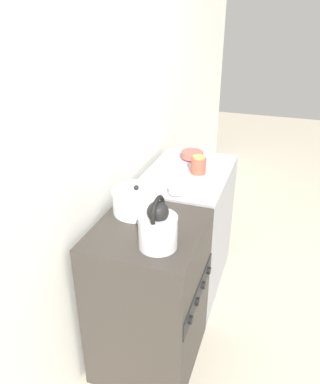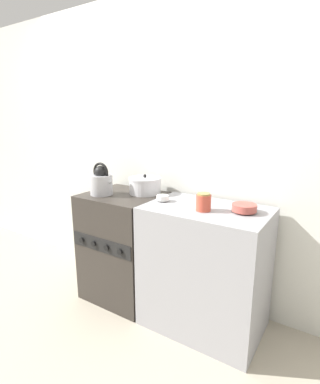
{
  "view_description": "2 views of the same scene",
  "coord_description": "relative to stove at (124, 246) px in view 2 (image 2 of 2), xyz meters",
  "views": [
    {
      "loc": [
        -1.51,
        -0.31,
        1.92
      ],
      "look_at": [
        0.27,
        0.31,
        0.98
      ],
      "focal_mm": 35.0,
      "sensor_mm": 36.0,
      "label": 1
    },
    {
      "loc": [
        1.54,
        -1.55,
        1.52
      ],
      "look_at": [
        0.35,
        0.3,
        0.97
      ],
      "focal_mm": 28.0,
      "sensor_mm": 36.0,
      "label": 2
    }
  ],
  "objects": [
    {
      "name": "cooking_pot",
      "position": [
        0.14,
        0.12,
        0.52
      ],
      "size": [
        0.27,
        0.27,
        0.16
      ],
      "color": "silver",
      "rests_on": "stove"
    },
    {
      "name": "kettle",
      "position": [
        -0.14,
        -0.1,
        0.56
      ],
      "size": [
        0.22,
        0.18,
        0.26
      ],
      "color": "#B2B2B7",
      "rests_on": "stove"
    },
    {
      "name": "small_ceramic_bowl",
      "position": [
        0.4,
        -0.02,
        0.49
      ],
      "size": [
        0.09,
        0.09,
        0.04
      ],
      "color": "white",
      "rests_on": "counter"
    },
    {
      "name": "ground_plane",
      "position": [
        0.0,
        -0.27,
        -0.46
      ],
      "size": [
        12.0,
        12.0,
        0.0
      ],
      "primitive_type": "plane",
      "color": "#B2A893"
    },
    {
      "name": "wall_back",
      "position": [
        0.0,
        0.35,
        0.79
      ],
      "size": [
        7.0,
        0.06,
        2.5
      ],
      "color": "silver",
      "rests_on": "ground_plane"
    },
    {
      "name": "enamel_bowl",
      "position": [
        0.99,
        0.04,
        0.49
      ],
      "size": [
        0.16,
        0.16,
        0.06
      ],
      "color": "#B75147",
      "rests_on": "counter"
    },
    {
      "name": "storage_jar",
      "position": [
        0.75,
        -0.07,
        0.52
      ],
      "size": [
        0.1,
        0.1,
        0.12
      ],
      "color": "#CC4C38",
      "rests_on": "counter"
    },
    {
      "name": "stove",
      "position": [
        0.0,
        0.0,
        0.0
      ],
      "size": [
        0.61,
        0.57,
        0.91
      ],
      "color": "#332D28",
      "rests_on": "ground_plane"
    },
    {
      "name": "counter",
      "position": [
        0.75,
        0.0,
        0.0
      ],
      "size": [
        0.85,
        0.55,
        0.92
      ],
      "color": "#99999E",
      "rests_on": "ground_plane"
    }
  ]
}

